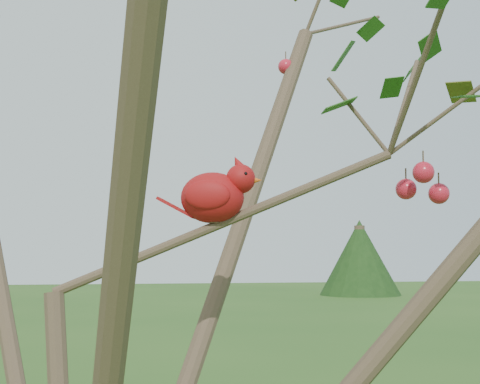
{
  "coord_description": "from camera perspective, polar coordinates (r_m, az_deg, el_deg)",
  "views": [
    {
      "loc": [
        0.06,
        -1.23,
        2.03
      ],
      "look_at": [
        0.27,
        0.06,
        2.13
      ],
      "focal_mm": 55.0,
      "sensor_mm": 36.0,
      "label": 1
    }
  ],
  "objects": [
    {
      "name": "crabapple_tree",
      "position": [
        1.21,
        -11.02,
        0.14
      ],
      "size": [
        2.35,
        2.05,
        2.95
      ],
      "color": "#423224",
      "rests_on": "ground"
    },
    {
      "name": "cardinal",
      "position": [
        1.32,
        -1.89,
        -0.23
      ],
      "size": [
        0.19,
        0.11,
        0.13
      ],
      "rotation": [
        0.0,
        0.0,
        -0.25
      ],
      "color": "#B00F18",
      "rests_on": "ground"
    },
    {
      "name": "distant_trees",
      "position": [
        26.59,
        -8.42,
        -5.66
      ],
      "size": [
        43.86,
        9.88,
        3.18
      ],
      "color": "#423224",
      "rests_on": "ground"
    }
  ]
}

